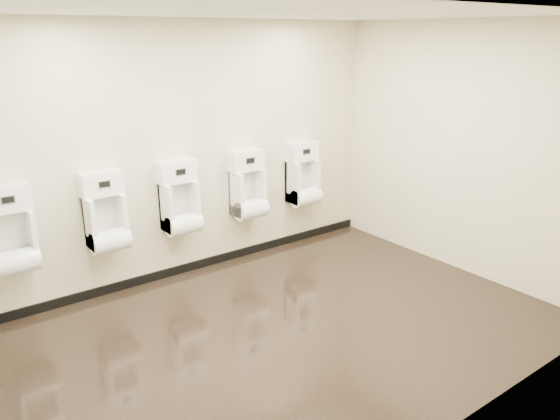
{
  "coord_description": "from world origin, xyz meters",
  "views": [
    {
      "loc": [
        -2.75,
        -3.56,
        2.65
      ],
      "look_at": [
        0.35,
        0.55,
        0.97
      ],
      "focal_mm": 35.0,
      "sensor_mm": 36.0,
      "label": 1
    }
  ],
  "objects_px": {
    "urinal_1": "(106,218)",
    "urinal_4": "(303,179)",
    "urinal_2": "(180,203)",
    "urinal_0": "(13,236)",
    "urinal_3": "(248,190)"
  },
  "relations": [
    {
      "from": "urinal_2",
      "to": "urinal_3",
      "type": "bearing_deg",
      "value": 0.0
    },
    {
      "from": "urinal_1",
      "to": "urinal_4",
      "type": "relative_size",
      "value": 1.0
    },
    {
      "from": "urinal_0",
      "to": "urinal_3",
      "type": "distance_m",
      "value": 2.58
    },
    {
      "from": "urinal_3",
      "to": "urinal_4",
      "type": "height_order",
      "value": "same"
    },
    {
      "from": "urinal_2",
      "to": "urinal_4",
      "type": "distance_m",
      "value": 1.73
    },
    {
      "from": "urinal_4",
      "to": "urinal_1",
      "type": "bearing_deg",
      "value": 180.0
    },
    {
      "from": "urinal_4",
      "to": "urinal_2",
      "type": "bearing_deg",
      "value": 180.0
    },
    {
      "from": "urinal_1",
      "to": "urinal_4",
      "type": "distance_m",
      "value": 2.55
    },
    {
      "from": "urinal_1",
      "to": "urinal_4",
      "type": "bearing_deg",
      "value": 0.0
    },
    {
      "from": "urinal_0",
      "to": "urinal_1",
      "type": "height_order",
      "value": "same"
    },
    {
      "from": "urinal_2",
      "to": "urinal_4",
      "type": "bearing_deg",
      "value": 0.0
    },
    {
      "from": "urinal_3",
      "to": "urinal_4",
      "type": "relative_size",
      "value": 1.0
    },
    {
      "from": "urinal_0",
      "to": "urinal_2",
      "type": "relative_size",
      "value": 1.0
    },
    {
      "from": "urinal_0",
      "to": "urinal_2",
      "type": "bearing_deg",
      "value": 0.0
    },
    {
      "from": "urinal_1",
      "to": "urinal_2",
      "type": "xyz_separation_m",
      "value": [
        0.82,
        0.0,
        0.0
      ]
    }
  ]
}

